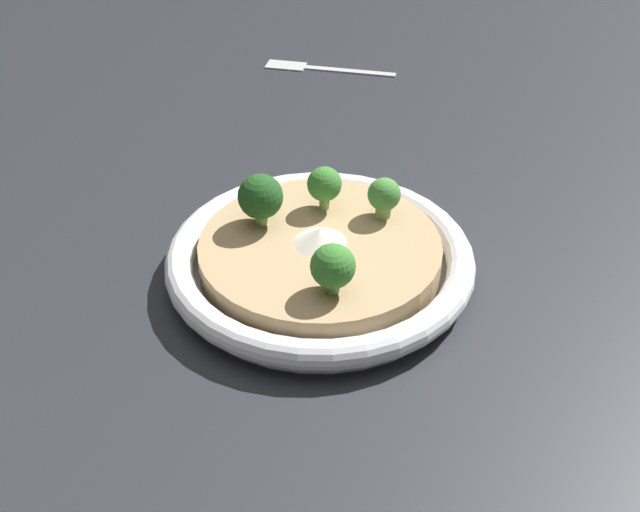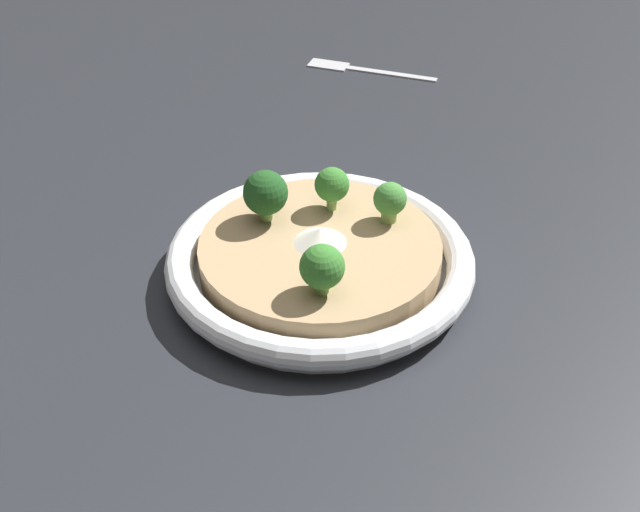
{
  "view_description": "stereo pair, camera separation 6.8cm",
  "coord_description": "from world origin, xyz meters",
  "px_view_note": "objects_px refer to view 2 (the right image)",
  "views": [
    {
      "loc": [
        0.47,
        0.27,
        0.43
      ],
      "look_at": [
        0.0,
        0.0,
        0.02
      ],
      "focal_mm": 45.0,
      "sensor_mm": 36.0,
      "label": 1
    },
    {
      "loc": [
        0.44,
        0.33,
        0.43
      ],
      "look_at": [
        0.0,
        0.0,
        0.02
      ],
      "focal_mm": 45.0,
      "sensor_mm": 36.0,
      "label": 2
    }
  ],
  "objects_px": {
    "broccoli_back_right": "(322,267)",
    "broccoli_front": "(269,191)",
    "broccoli_front_left": "(332,185)",
    "broccoli_back_left": "(390,200)",
    "risotto_bowl": "(320,259)",
    "fork_utensil": "(358,68)"
  },
  "relations": [
    {
      "from": "risotto_bowl",
      "to": "broccoli_front",
      "type": "xyz_separation_m",
      "value": [
        -0.0,
        -0.06,
        0.04
      ]
    },
    {
      "from": "broccoli_front_left",
      "to": "broccoli_back_right",
      "type": "bearing_deg",
      "value": 32.46
    },
    {
      "from": "risotto_bowl",
      "to": "broccoli_back_left",
      "type": "bearing_deg",
      "value": 155.63
    },
    {
      "from": "broccoli_front",
      "to": "broccoli_back_left",
      "type": "relative_size",
      "value": 1.27
    },
    {
      "from": "broccoli_back_right",
      "to": "broccoli_front",
      "type": "distance_m",
      "value": 0.11
    },
    {
      "from": "risotto_bowl",
      "to": "broccoli_back_right",
      "type": "height_order",
      "value": "broccoli_back_right"
    },
    {
      "from": "broccoli_front",
      "to": "broccoli_back_left",
      "type": "distance_m",
      "value": 0.1
    },
    {
      "from": "broccoli_front",
      "to": "fork_utensil",
      "type": "height_order",
      "value": "broccoli_front"
    },
    {
      "from": "broccoli_front",
      "to": "broccoli_front_left",
      "type": "bearing_deg",
      "value": 141.17
    },
    {
      "from": "broccoli_back_right",
      "to": "broccoli_front",
      "type": "height_order",
      "value": "broccoli_front"
    },
    {
      "from": "risotto_bowl",
      "to": "broccoli_front_left",
      "type": "relative_size",
      "value": 6.54
    },
    {
      "from": "broccoli_front_left",
      "to": "fork_utensil",
      "type": "height_order",
      "value": "broccoli_front_left"
    },
    {
      "from": "broccoli_back_right",
      "to": "broccoli_front",
      "type": "xyz_separation_m",
      "value": [
        -0.06,
        -0.1,
        0.0
      ]
    },
    {
      "from": "broccoli_back_right",
      "to": "fork_utensil",
      "type": "height_order",
      "value": "broccoli_back_right"
    },
    {
      "from": "risotto_bowl",
      "to": "broccoli_back_right",
      "type": "bearing_deg",
      "value": 38.16
    },
    {
      "from": "broccoli_back_right",
      "to": "broccoli_front",
      "type": "relative_size",
      "value": 0.9
    },
    {
      "from": "broccoli_front_left",
      "to": "broccoli_back_left",
      "type": "bearing_deg",
      "value": 105.7
    },
    {
      "from": "broccoli_back_left",
      "to": "broccoli_front_left",
      "type": "height_order",
      "value": "broccoli_front_left"
    },
    {
      "from": "broccoli_back_right",
      "to": "broccoli_front",
      "type": "bearing_deg",
      "value": -119.48
    },
    {
      "from": "risotto_bowl",
      "to": "broccoli_back_left",
      "type": "distance_m",
      "value": 0.08
    },
    {
      "from": "broccoli_back_right",
      "to": "broccoli_front_left",
      "type": "height_order",
      "value": "broccoli_back_right"
    },
    {
      "from": "broccoli_front",
      "to": "risotto_bowl",
      "type": "bearing_deg",
      "value": 85.88
    }
  ]
}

